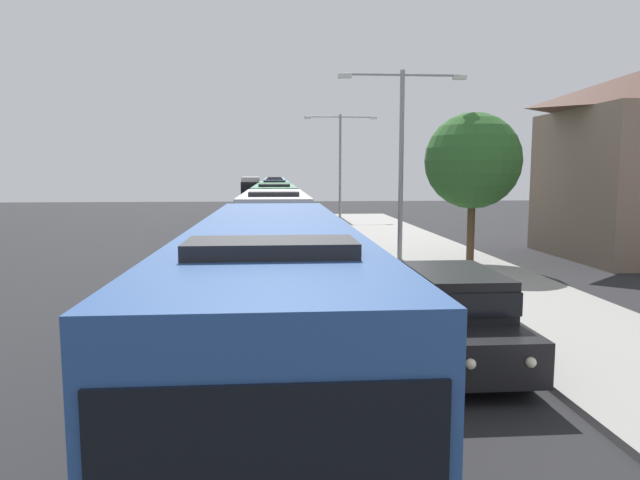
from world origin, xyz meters
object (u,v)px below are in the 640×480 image
bus_fourth_in_line (275,197)px  white_suv (455,313)px  bus_rear (275,192)px  bus_second_in_line (274,227)px  streetlamp_far (340,155)px  bus_lead (274,304)px  streetlamp_mid (401,145)px  box_truck_oncoming (251,188)px  roadside_tree (473,161)px  bus_tail_end (275,188)px  bus_middle (275,207)px

bus_fourth_in_line → white_suv: bus_fourth_in_line is taller
bus_rear → bus_second_in_line: bearing=-90.0°
streetlamp_far → bus_lead: bearing=-98.1°
bus_second_in_line → streetlamp_mid: bearing=10.9°
box_truck_oncoming → bus_fourth_in_line: bearing=-83.7°
bus_second_in_line → white_suv: bearing=-72.9°
bus_lead → white_suv: bus_lead is taller
box_truck_oncoming → roadside_tree: roadside_tree is taller
bus_fourth_in_line → box_truck_oncoming: (-3.30, 29.91, 0.01)m
white_suv → streetlamp_mid: 13.74m
bus_tail_end → bus_second_in_line: bearing=-90.0°
bus_lead → bus_middle: same height
streetlamp_mid → roadside_tree: bearing=-13.9°
bus_lead → bus_middle: 26.62m
bus_middle → bus_rear: bearing=90.0°
bus_second_in_line → bus_lead: bearing=-90.0°
bus_middle → roadside_tree: bearing=-56.7°
streetlamp_mid → white_suv: bearing=-97.4°
white_suv → box_truck_oncoming: box_truck_oncoming is taller
white_suv → box_truck_oncoming: bearing=95.8°
bus_fourth_in_line → white_suv: 38.95m
bus_tail_end → streetlamp_far: 29.82m
roadside_tree → bus_middle: bearing=123.3°
bus_fourth_in_line → bus_rear: bearing=90.0°
streetlamp_far → roadside_tree: bearing=-83.1°
bus_second_in_line → roadside_tree: 8.69m
bus_lead → roadside_tree: 16.49m
bus_lead → streetlamp_far: (5.40, 37.81, 3.59)m
bus_middle → streetlamp_mid: 13.47m
bus_second_in_line → bus_tail_end: same height
bus_lead → streetlamp_far: 38.36m
bus_fourth_in_line → bus_rear: (-0.00, 13.25, -0.00)m
roadside_tree → bus_lead: bearing=-120.5°
bus_rear → streetlamp_far: 17.16m
white_suv → streetlamp_far: (1.70, 36.12, 4.24)m
bus_second_in_line → bus_rear: 40.01m
bus_fourth_in_line → streetlamp_far: 7.00m
bus_rear → bus_tail_end: bearing=90.0°
bus_second_in_line → box_truck_oncoming: bus_second_in_line is taller
bus_second_in_line → box_truck_oncoming: bearing=93.3°
streetlamp_mid → streetlamp_far: streetlamp_far is taller
bus_middle → roadside_tree: 15.30m
white_suv → roadside_tree: bearing=69.6°
bus_fourth_in_line → streetlamp_mid: 26.50m
bus_lead → streetlamp_mid: (5.40, 14.73, 3.33)m
box_truck_oncoming → roadside_tree: 57.58m
bus_lead → bus_fourth_in_line: bearing=90.0°
box_truck_oncoming → bus_middle: bearing=-85.7°
bus_rear → streetlamp_far: streetlamp_far is taller
streetlamp_mid → roadside_tree: streetlamp_mid is taller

